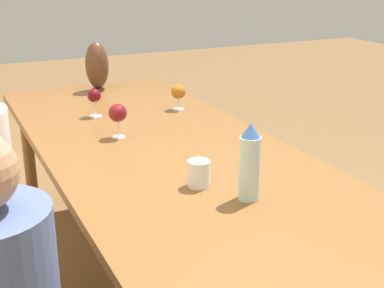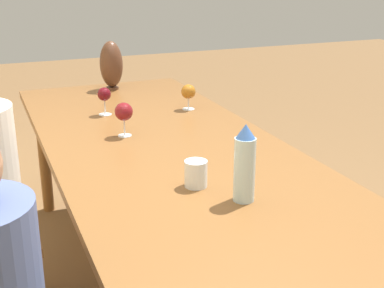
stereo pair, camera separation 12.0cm
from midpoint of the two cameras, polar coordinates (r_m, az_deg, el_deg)
dining_table at (r=2.09m, az=1.68°, el=-4.19°), size 3.19×1.00×0.78m
water_bottle at (r=1.76m, az=7.58°, el=-2.16°), size 0.07×0.07×0.27m
water_tumbler at (r=1.89m, az=2.24°, el=-3.20°), size 0.08×0.08×0.10m
vase at (r=3.33m, az=-7.58°, el=8.39°), size 0.14×0.14×0.30m
wine_glass_1 at (r=2.86m, az=0.82°, el=5.55°), size 0.08×0.08×0.14m
wine_glass_2 at (r=2.78m, az=-8.13°, el=5.18°), size 0.07×0.07×0.14m
wine_glass_5 at (r=2.42m, az=-5.89°, el=3.38°), size 0.08×0.08×0.16m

